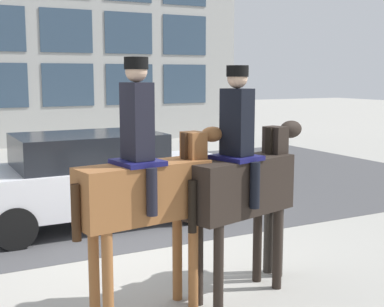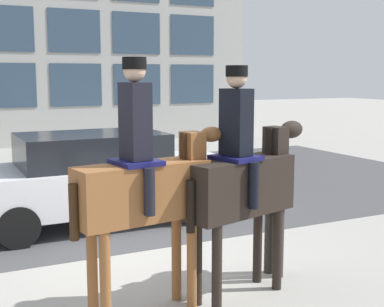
{
  "view_description": "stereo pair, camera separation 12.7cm",
  "coord_description": "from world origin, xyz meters",
  "px_view_note": "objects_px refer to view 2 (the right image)",
  "views": [
    {
      "loc": [
        -2.62,
        -6.41,
        2.52
      ],
      "look_at": [
        0.26,
        -0.87,
        1.6
      ],
      "focal_mm": 50.0,
      "sensor_mm": 36.0,
      "label": 1
    },
    {
      "loc": [
        -2.51,
        -6.47,
        2.52
      ],
      "look_at": [
        0.26,
        -0.87,
        1.6
      ],
      "focal_mm": 50.0,
      "sensor_mm": 36.0,
      "label": 2
    }
  ],
  "objects_px": {
    "mounted_horse_companion": "(242,179)",
    "street_car_near_lane": "(98,177)",
    "mounted_horse_lead": "(145,185)",
    "pedestrian_bystander": "(275,197)"
  },
  "relations": [
    {
      "from": "mounted_horse_lead",
      "to": "mounted_horse_companion",
      "type": "xyz_separation_m",
      "value": [
        1.16,
        -0.02,
        -0.04
      ]
    },
    {
      "from": "mounted_horse_lead",
      "to": "mounted_horse_companion",
      "type": "relative_size",
      "value": 1.03
    },
    {
      "from": "mounted_horse_lead",
      "to": "pedestrian_bystander",
      "type": "relative_size",
      "value": 1.56
    },
    {
      "from": "mounted_horse_companion",
      "to": "street_car_near_lane",
      "type": "height_order",
      "value": "mounted_horse_companion"
    },
    {
      "from": "mounted_horse_companion",
      "to": "pedestrian_bystander",
      "type": "relative_size",
      "value": 1.52
    },
    {
      "from": "mounted_horse_companion",
      "to": "pedestrian_bystander",
      "type": "bearing_deg",
      "value": 11.7
    },
    {
      "from": "pedestrian_bystander",
      "to": "street_car_near_lane",
      "type": "distance_m",
      "value": 3.59
    },
    {
      "from": "mounted_horse_lead",
      "to": "mounted_horse_companion",
      "type": "distance_m",
      "value": 1.16
    },
    {
      "from": "mounted_horse_lead",
      "to": "pedestrian_bystander",
      "type": "xyz_separation_m",
      "value": [
        1.86,
        0.35,
        -0.38
      ]
    },
    {
      "from": "mounted_horse_companion",
      "to": "mounted_horse_lead",
      "type": "bearing_deg",
      "value": 163.68
    }
  ]
}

